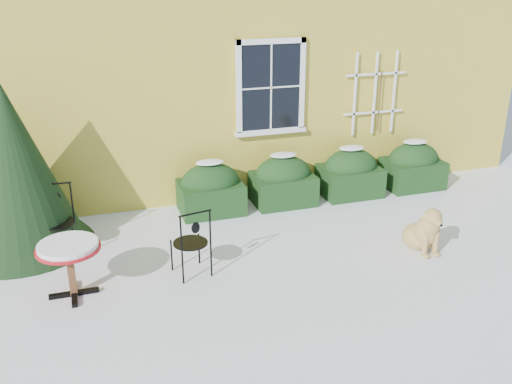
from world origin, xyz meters
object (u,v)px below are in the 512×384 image
object	(u,v)px
bistro_table	(69,252)
patio_chair_far	(58,220)
dog	(424,232)
evergreen_shrub	(15,183)
patio_chair_near	(192,242)

from	to	relation	value
bistro_table	patio_chair_far	distance (m)	1.32
dog	bistro_table	bearing A→B (deg)	176.48
bistro_table	evergreen_shrub	bearing A→B (deg)	111.72
dog	patio_chair_far	bearing A→B (deg)	162.28
evergreen_shrub	patio_chair_near	xyz separation A→B (m)	(2.22, -1.63, -0.52)
bistro_table	patio_chair_near	xyz separation A→B (m)	(1.55, 0.05, -0.12)
evergreen_shrub	bistro_table	world-z (taller)	evergreen_shrub
evergreen_shrub	dog	distance (m)	5.96
evergreen_shrub	dog	size ratio (longest dim) A/B	2.99
bistro_table	patio_chair_far	bearing A→B (deg)	96.09
evergreen_shrub	bistro_table	distance (m)	1.85
bistro_table	dog	distance (m)	4.92
patio_chair_near	evergreen_shrub	bearing A→B (deg)	-47.10
patio_chair_far	dog	bearing A→B (deg)	-13.11
patio_chair_far	dog	size ratio (longest dim) A/B	1.21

